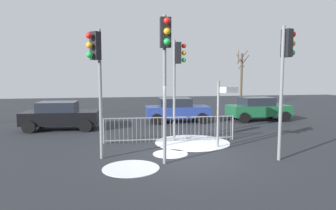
{
  "coord_description": "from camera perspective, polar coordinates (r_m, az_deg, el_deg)",
  "views": [
    {
      "loc": [
        -2.42,
        -9.76,
        2.79
      ],
      "look_at": [
        -0.07,
        2.63,
        1.56
      ],
      "focal_mm": 31.58,
      "sensor_mm": 36.0,
      "label": 1
    }
  ],
  "objects": [
    {
      "name": "ground_plane",
      "position": [
        10.44,
        3.12,
        -9.95
      ],
      "size": [
        60.0,
        60.0,
        0.0
      ],
      "primitive_type": "plane",
      "color": "#26282D"
    },
    {
      "name": "traffic_light_rear_left",
      "position": [
        10.46,
        21.76,
        7.59
      ],
      "size": [
        0.56,
        0.37,
        4.41
      ],
      "rotation": [
        0.0,
        0.0,
        4.98
      ],
      "color": "slate",
      "rests_on": "ground"
    },
    {
      "name": "traffic_light_mid_left",
      "position": [
        9.99,
        -13.67,
        7.58
      ],
      "size": [
        0.47,
        0.46,
        4.32
      ],
      "rotation": [
        0.0,
        0.0,
        2.33
      ],
      "color": "slate",
      "rests_on": "ground"
    },
    {
      "name": "traffic_light_foreground_left",
      "position": [
        12.75,
        1.87,
        7.3
      ],
      "size": [
        0.57,
        0.32,
        4.33
      ],
      "rotation": [
        0.0,
        0.0,
        4.7
      ],
      "color": "slate",
      "rests_on": "ground"
    },
    {
      "name": "traffic_light_foreground_right",
      "position": [
        9.12,
        -0.51,
        9.46
      ],
      "size": [
        0.32,
        0.57,
        4.66
      ],
      "rotation": [
        0.0,
        0.0,
        3.14
      ],
      "color": "slate",
      "rests_on": "ground"
    },
    {
      "name": "direction_sign_post",
      "position": [
        11.64,
        9.99,
        -0.97
      ],
      "size": [
        0.74,
        0.33,
        2.62
      ],
      "rotation": [
        0.0,
        0.0,
        -0.38
      ],
      "color": "slate",
      "rests_on": "ground"
    },
    {
      "name": "pedestrian_guard_railing",
      "position": [
        12.64,
        0.46,
        -4.63
      ],
      "size": [
        5.64,
        0.28,
        1.07
      ],
      "rotation": [
        0.0,
        0.0,
        -0.04
      ],
      "color": "slate",
      "rests_on": "ground"
    },
    {
      "name": "car_black_trailing",
      "position": [
        16.42,
        -20.07,
        -1.85
      ],
      "size": [
        3.89,
        2.1,
        1.47
      ],
      "rotation": [
        0.0,
        0.0,
        -0.06
      ],
      "color": "black",
      "rests_on": "ground"
    },
    {
      "name": "car_blue_mid",
      "position": [
        18.05,
        1.68,
        -0.87
      ],
      "size": [
        3.88,
        2.09,
        1.47
      ],
      "rotation": [
        0.0,
        0.0,
        -0.05
      ],
      "color": "navy",
      "rests_on": "ground"
    },
    {
      "name": "car_green_far",
      "position": [
        19.52,
        16.93,
        -0.62
      ],
      "size": [
        3.81,
        1.94,
        1.47
      ],
      "rotation": [
        0.0,
        0.0,
        0.01
      ],
      "color": "#195933",
      "rests_on": "ground"
    },
    {
      "name": "bare_tree_left",
      "position": [
        30.25,
        13.98,
        5.37
      ],
      "size": [
        1.39,
        1.39,
        5.41
      ],
      "color": "#473828",
      "rests_on": "ground"
    },
    {
      "name": "snow_patch_kerb",
      "position": [
        10.78,
        0.45,
        -9.39
      ],
      "size": [
        1.26,
        1.26,
        0.01
      ],
      "primitive_type": "cylinder",
      "color": "white",
      "rests_on": "ground"
    },
    {
      "name": "snow_patch_island",
      "position": [
        12.62,
        4.7,
        -7.19
      ],
      "size": [
        3.15,
        3.15,
        0.01
      ],
      "primitive_type": "cylinder",
      "color": "white",
      "rests_on": "ground"
    },
    {
      "name": "snow_patch_verge",
      "position": [
        9.24,
        -7.16,
        -12.01
      ],
      "size": [
        1.74,
        1.74,
        0.01
      ],
      "primitive_type": "cylinder",
      "color": "silver",
      "rests_on": "ground"
    }
  ]
}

